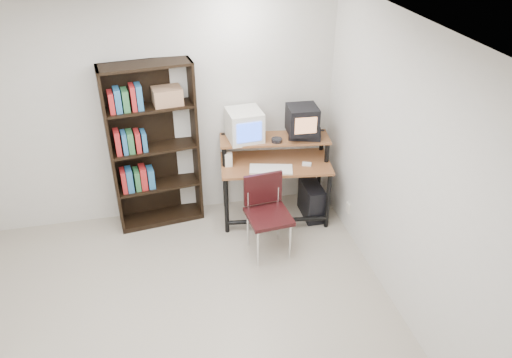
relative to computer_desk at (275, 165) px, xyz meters
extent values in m
cube|color=#A89E8C|center=(-1.25, -1.62, -0.70)|extent=(4.00, 4.00, 0.01)
cube|color=white|center=(-1.25, -1.62, 1.91)|extent=(4.00, 4.00, 0.01)
cube|color=beige|center=(-1.25, 0.38, 0.61)|extent=(4.00, 0.01, 2.60)
cube|color=beige|center=(0.75, -1.62, 0.61)|extent=(0.01, 4.00, 2.60)
cube|color=brown|center=(0.00, -0.02, 0.03)|extent=(1.30, 0.78, 0.03)
cube|color=brown|center=(0.01, 0.10, 0.28)|extent=(1.27, 0.53, 0.02)
cylinder|color=black|center=(-0.61, -0.21, -0.33)|extent=(0.05, 0.05, 0.72)
cylinder|color=black|center=(0.53, -0.36, -0.33)|extent=(0.05, 0.05, 0.72)
cylinder|color=black|center=(-0.54, 0.32, -0.20)|extent=(0.05, 0.05, 0.98)
cylinder|color=black|center=(0.60, 0.17, -0.20)|extent=(0.05, 0.05, 0.98)
cylinder|color=black|center=(-0.04, -0.29, -0.57)|extent=(1.15, 0.20, 0.05)
cube|color=silver|center=(-0.32, 0.16, 0.45)|extent=(0.39, 0.39, 0.35)
cube|color=#305AFF|center=(-0.31, -0.03, 0.45)|extent=(0.28, 0.03, 0.22)
cube|color=black|center=(0.35, 0.06, 0.32)|extent=(0.42, 0.36, 0.08)
cube|color=black|center=(0.31, 0.04, 0.51)|extent=(0.34, 0.33, 0.30)
cube|color=tan|center=(0.30, -0.12, 0.51)|extent=(0.24, 0.03, 0.18)
cylinder|color=#26262B|center=(0.01, 0.00, 0.30)|extent=(0.14, 0.14, 0.05)
cube|color=silver|center=(-0.10, -0.18, 0.05)|extent=(0.51, 0.32, 0.03)
cube|color=black|center=(0.31, -0.14, 0.03)|extent=(0.24, 0.21, 0.01)
cube|color=white|center=(0.32, -0.16, 0.05)|extent=(0.12, 0.09, 0.03)
cube|color=silver|center=(-0.53, 0.02, 0.11)|extent=(0.09, 0.09, 0.17)
cube|color=black|center=(0.43, -0.10, -0.48)|extent=(0.20, 0.45, 0.42)
cube|color=black|center=(-0.24, -0.67, -0.22)|extent=(0.47, 0.47, 0.04)
cube|color=black|center=(-0.26, -0.47, 0.00)|extent=(0.42, 0.07, 0.35)
cylinder|color=silver|center=(-0.40, -0.86, -0.47)|extent=(0.02, 0.02, 0.45)
cylinder|color=silver|center=(-0.05, -0.83, -0.47)|extent=(0.02, 0.02, 0.45)
cylinder|color=silver|center=(-0.43, -0.51, -0.47)|extent=(0.02, 0.02, 0.45)
cylinder|color=silver|center=(-0.08, -0.48, -0.47)|extent=(0.02, 0.02, 0.45)
cube|color=black|center=(-1.78, 0.15, 0.26)|extent=(0.07, 0.32, 1.90)
cube|color=black|center=(-0.87, 0.27, 0.26)|extent=(0.07, 0.32, 1.90)
cube|color=black|center=(-1.34, 0.36, 0.26)|extent=(0.95, 0.14, 1.90)
cube|color=black|center=(-1.33, 0.21, 1.20)|extent=(0.98, 0.43, 0.03)
cube|color=black|center=(-1.33, 0.21, -0.66)|extent=(0.98, 0.43, 0.06)
cube|color=black|center=(-1.33, 0.21, -0.22)|extent=(0.92, 0.40, 0.03)
cube|color=black|center=(-1.33, 0.21, 0.26)|extent=(0.92, 0.40, 0.02)
cube|color=black|center=(-1.33, 0.21, 0.74)|extent=(0.92, 0.40, 0.02)
cube|color=#986D4D|center=(-1.13, 0.23, 0.84)|extent=(0.33, 0.27, 0.18)
cube|color=beige|center=(0.74, -0.47, -0.39)|extent=(0.02, 0.08, 0.12)
camera|label=1|loc=(-1.30, -4.78, 2.78)|focal=35.00mm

